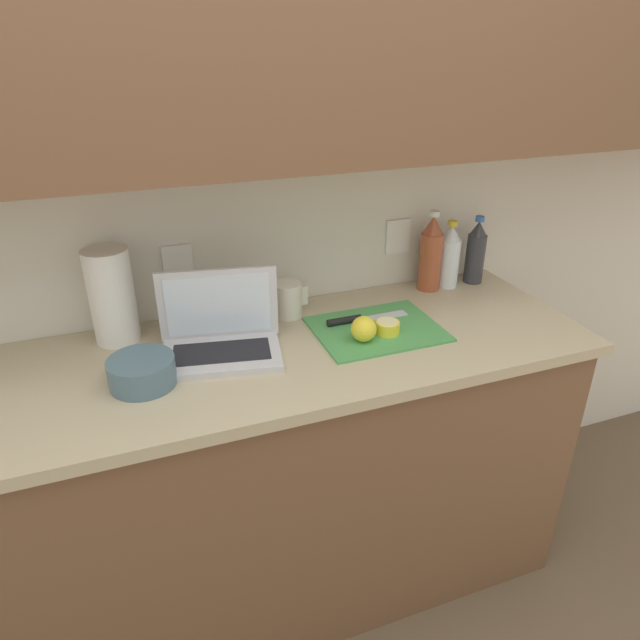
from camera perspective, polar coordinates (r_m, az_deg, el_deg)
ground_plane at (r=2.23m, az=-5.54°, el=-24.71°), size 12.00×12.00×0.00m
wall_back at (r=1.65m, az=-10.44°, el=19.90°), size 5.20×0.38×2.60m
counter_unit at (r=1.88m, az=-6.83°, el=-15.60°), size 2.01×0.63×0.93m
laptop at (r=1.62m, az=-9.92°, el=-1.41°), size 0.36×0.27×0.23m
cutting_board at (r=1.74m, az=5.69°, el=-0.91°), size 0.38×0.30×0.01m
knife at (r=1.77m, az=3.41°, el=0.06°), size 0.27×0.04×0.02m
lemon_half_cut at (r=1.71m, az=6.75°, el=-0.71°), size 0.07×0.07×0.04m
lemon_whole_beside at (r=1.65m, az=4.39°, el=-0.90°), size 0.08×0.08×0.08m
bottle_green_soda at (r=2.01m, az=11.01°, el=6.49°), size 0.08×0.08×0.28m
bottle_oil_tall at (r=2.06m, az=12.79°, el=6.18°), size 0.07×0.07×0.24m
bottle_water_clear at (r=2.12m, az=15.30°, el=6.53°), size 0.07×0.07×0.24m
measuring_cup at (r=1.81m, az=-3.30°, el=2.08°), size 0.11×0.09×0.11m
bowl_white at (r=1.53m, az=-17.37°, el=-4.96°), size 0.17×0.17×0.07m
paper_towel_roll at (r=1.73m, az=-20.10°, el=2.27°), size 0.13×0.13×0.28m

